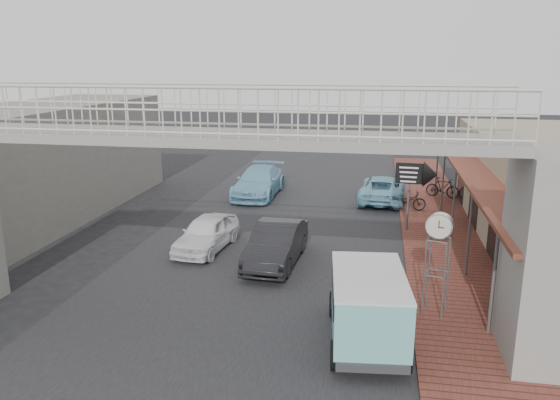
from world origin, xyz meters
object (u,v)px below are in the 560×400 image
at_px(dark_sedan, 276,244).
at_px(street_clock, 440,231).
at_px(arrow_sign, 428,175).
at_px(motorcycle_near, 407,201).
at_px(angkot_curb, 383,189).
at_px(angkot_far, 259,182).
at_px(angkot_van, 368,298).
at_px(motorcycle_far, 443,188).
at_px(white_hatchback, 206,233).

relative_size(dark_sedan, street_clock, 1.47).
bearing_deg(arrow_sign, motorcycle_near, 106.09).
xyz_separation_m(angkot_curb, angkot_far, (-6.40, 0.06, 0.09)).
height_order(angkot_van, motorcycle_far, angkot_van).
bearing_deg(motorcycle_near, angkot_far, 68.59).
height_order(angkot_curb, motorcycle_near, angkot_curb).
height_order(angkot_far, angkot_van, angkot_van).
height_order(angkot_far, street_clock, street_clock).
relative_size(angkot_curb, street_clock, 1.59).
height_order(white_hatchback, angkot_far, angkot_far).
xyz_separation_m(angkot_curb, street_clock, (1.40, -12.81, 1.87)).
bearing_deg(angkot_curb, angkot_van, 92.52).
distance_m(white_hatchback, angkot_far, 8.60).
xyz_separation_m(angkot_curb, arrow_sign, (1.71, -5.02, 1.79)).
height_order(angkot_curb, angkot_van, angkot_van).
height_order(white_hatchback, angkot_van, angkot_van).
height_order(motorcycle_near, street_clock, street_clock).
bearing_deg(white_hatchback, dark_sedan, -12.73).
xyz_separation_m(angkot_curb, motorcycle_near, (1.10, -1.94, -0.08)).
xyz_separation_m(white_hatchback, arrow_sign, (8.20, 3.51, 1.80)).
bearing_deg(motorcycle_near, white_hatchback, 124.50).
distance_m(angkot_far, arrow_sign, 9.72).
xyz_separation_m(angkot_far, street_clock, (7.81, -12.87, 1.78)).
bearing_deg(street_clock, angkot_curb, 113.81).
distance_m(dark_sedan, angkot_van, 6.05).
distance_m(white_hatchback, dark_sedan, 3.00).
xyz_separation_m(white_hatchback, angkot_far, (0.09, 8.60, 0.10)).
xyz_separation_m(angkot_van, motorcycle_near, (1.49, 12.62, -0.65)).
relative_size(motorcycle_near, arrow_sign, 0.62).
height_order(white_hatchback, motorcycle_far, white_hatchback).
relative_size(angkot_van, motorcycle_far, 2.39).
relative_size(angkot_far, angkot_van, 1.24).
bearing_deg(street_clock, arrow_sign, 105.34).
bearing_deg(white_hatchback, motorcycle_near, 46.89).
height_order(dark_sedan, angkot_far, angkot_far).
relative_size(white_hatchback, motorcycle_near, 2.11).
bearing_deg(motorcycle_far, arrow_sign, -170.12).
bearing_deg(dark_sedan, angkot_far, 108.79).
xyz_separation_m(street_clock, arrow_sign, (0.30, 7.79, -0.08)).
relative_size(white_hatchback, arrow_sign, 1.30).
distance_m(motorcycle_near, motorcycle_far, 3.46).
distance_m(white_hatchback, angkot_curb, 10.73).
relative_size(angkot_curb, motorcycle_far, 2.72).
height_order(angkot_van, arrow_sign, arrow_sign).
bearing_deg(motorcycle_far, dark_sedan, 169.64).
bearing_deg(angkot_far, angkot_van, -66.41).
bearing_deg(arrow_sign, white_hatchback, -151.86).
relative_size(dark_sedan, angkot_curb, 0.92).
height_order(angkot_van, motorcycle_near, angkot_van).
xyz_separation_m(angkot_van, motorcycle_far, (3.40, 15.50, -0.61)).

